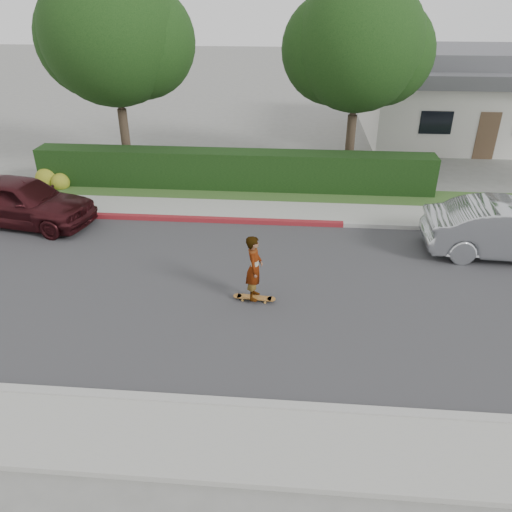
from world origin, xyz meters
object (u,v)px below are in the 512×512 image
object	(u,v)px
skateboarder	(254,268)
car_maroon	(22,201)
car_silver	(512,230)
skateboard	(254,298)

from	to	relation	value
skateboarder	car_maroon	distance (m)	8.83
car_silver	skateboarder	bearing A→B (deg)	115.31
car_silver	skateboard	bearing A→B (deg)	115.31
skateboard	skateboarder	world-z (taller)	skateboarder
car_silver	car_maroon	size ratio (longest dim) A/B	1.03
skateboard	car_maroon	size ratio (longest dim) A/B	0.23
skateboard	skateboarder	size ratio (longest dim) A/B	0.64
skateboard	car_silver	distance (m)	7.77
skateboarder	car_maroon	bearing A→B (deg)	65.74
skateboard	skateboarder	bearing A→B (deg)	0.00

